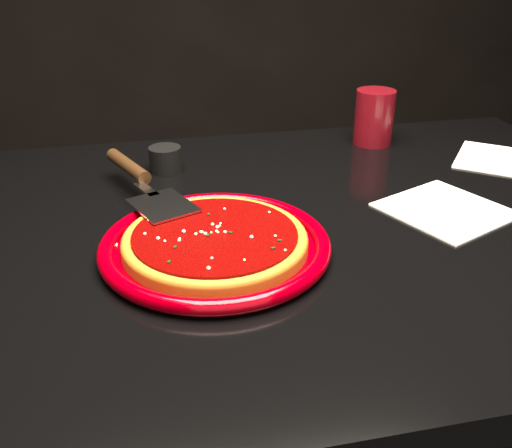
{
  "coord_description": "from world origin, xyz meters",
  "views": [
    {
      "loc": [
        -0.19,
        -0.71,
        1.12
      ],
      "look_at": [
        -0.04,
        -0.04,
        0.77
      ],
      "focal_mm": 40.0,
      "sensor_mm": 36.0,
      "label": 1
    }
  ],
  "objects_px": {
    "plate": "(215,245)",
    "pizza_server": "(145,181)",
    "cup": "(374,117)",
    "ramekin": "(165,159)",
    "table": "(276,413)"
  },
  "relations": [
    {
      "from": "plate",
      "to": "pizza_server",
      "type": "distance_m",
      "value": 0.19
    },
    {
      "from": "pizza_server",
      "to": "cup",
      "type": "relative_size",
      "value": 2.99
    },
    {
      "from": "cup",
      "to": "plate",
      "type": "bearing_deg",
      "value": -135.23
    },
    {
      "from": "plate",
      "to": "cup",
      "type": "xyz_separation_m",
      "value": [
        0.36,
        0.36,
        0.04
      ]
    },
    {
      "from": "table",
      "to": "plate",
      "type": "height_order",
      "value": "plate"
    },
    {
      "from": "cup",
      "to": "table",
      "type": "bearing_deg",
      "value": -131.76
    },
    {
      "from": "pizza_server",
      "to": "ramekin",
      "type": "relative_size",
      "value": 5.62
    },
    {
      "from": "cup",
      "to": "ramekin",
      "type": "distance_m",
      "value": 0.41
    },
    {
      "from": "table",
      "to": "pizza_server",
      "type": "distance_m",
      "value": 0.46
    },
    {
      "from": "cup",
      "to": "ramekin",
      "type": "relative_size",
      "value": 1.88
    },
    {
      "from": "table",
      "to": "cup",
      "type": "height_order",
      "value": "cup"
    },
    {
      "from": "plate",
      "to": "pizza_server",
      "type": "height_order",
      "value": "pizza_server"
    },
    {
      "from": "plate",
      "to": "ramekin",
      "type": "bearing_deg",
      "value": 97.82
    },
    {
      "from": "table",
      "to": "plate",
      "type": "distance_m",
      "value": 0.41
    },
    {
      "from": "table",
      "to": "ramekin",
      "type": "distance_m",
      "value": 0.48
    }
  ]
}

